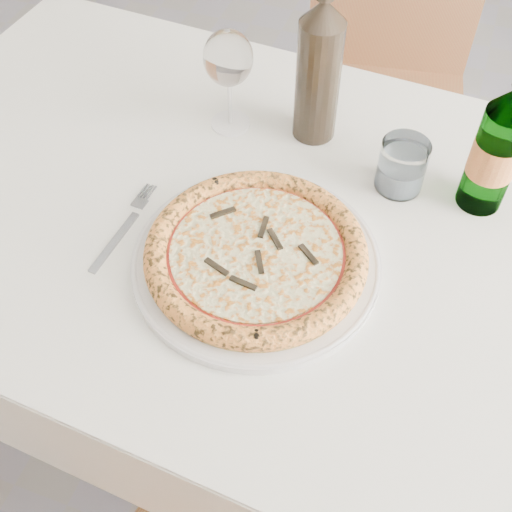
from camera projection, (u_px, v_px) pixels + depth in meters
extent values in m
cube|color=slate|center=(182.00, 399.00, 1.63)|extent=(5.00, 6.00, 0.02)
cube|color=brown|center=(277.00, 228.00, 1.01)|extent=(1.41, 0.87, 0.04)
cube|color=white|center=(277.00, 218.00, 0.99)|extent=(1.47, 0.94, 0.01)
cube|color=white|center=(339.00, 114.00, 1.33)|extent=(1.42, 0.01, 0.22)
cube|color=white|center=(175.00, 500.00, 0.84)|extent=(1.42, 0.01, 0.22)
cylinder|color=brown|center=(83.00, 173.00, 1.63)|extent=(0.06, 0.06, 0.71)
cube|color=brown|center=(379.00, 113.00, 1.63)|extent=(0.48, 0.48, 0.04)
cylinder|color=brown|center=(431.00, 145.00, 1.90)|extent=(0.04, 0.04, 0.43)
cylinder|color=brown|center=(430.00, 235.00, 1.68)|extent=(0.04, 0.04, 0.43)
cylinder|color=brown|center=(311.00, 131.00, 1.94)|extent=(0.04, 0.04, 0.43)
cylinder|color=brown|center=(295.00, 217.00, 1.72)|extent=(0.04, 0.04, 0.43)
cylinder|color=silver|center=(256.00, 262.00, 0.93)|extent=(0.36, 0.36, 0.01)
torus|color=silver|center=(256.00, 259.00, 0.92)|extent=(0.36, 0.36, 0.01)
cylinder|color=tan|center=(256.00, 256.00, 0.92)|extent=(0.31, 0.31, 0.01)
torus|color=orange|center=(256.00, 252.00, 0.91)|extent=(0.32, 0.32, 0.03)
cylinder|color=red|center=(256.00, 252.00, 0.91)|extent=(0.27, 0.27, 0.00)
cylinder|color=beige|center=(256.00, 251.00, 0.91)|extent=(0.25, 0.25, 0.00)
cube|color=black|center=(277.00, 255.00, 0.90)|extent=(0.04, 0.01, 0.00)
cube|color=black|center=(286.00, 235.00, 0.92)|extent=(0.03, 0.04, 0.00)
cube|color=black|center=(261.00, 213.00, 0.95)|extent=(0.02, 0.04, 0.00)
cube|color=black|center=(238.00, 235.00, 0.92)|extent=(0.04, 0.02, 0.00)
cube|color=black|center=(216.00, 252.00, 0.90)|extent=(0.04, 0.02, 0.00)
cube|color=black|center=(226.00, 286.00, 0.87)|extent=(0.02, 0.04, 0.00)
cube|color=black|center=(266.00, 272.00, 0.88)|extent=(0.03, 0.04, 0.00)
cube|color=gray|center=(115.00, 241.00, 0.96)|extent=(0.02, 0.13, 0.00)
cube|color=gray|center=(138.00, 205.00, 1.00)|extent=(0.02, 0.02, 0.00)
cylinder|color=gray|center=(140.00, 194.00, 1.02)|extent=(0.00, 0.03, 0.00)
cylinder|color=gray|center=(143.00, 195.00, 1.02)|extent=(0.00, 0.03, 0.00)
cylinder|color=gray|center=(146.00, 195.00, 1.02)|extent=(0.00, 0.03, 0.00)
cylinder|color=gray|center=(149.00, 196.00, 1.02)|extent=(0.00, 0.03, 0.00)
cylinder|color=white|center=(231.00, 123.00, 1.13)|extent=(0.07, 0.07, 0.00)
cylinder|color=white|center=(230.00, 101.00, 1.09)|extent=(0.01, 0.01, 0.09)
ellipsoid|color=white|center=(228.00, 58.00, 1.02)|extent=(0.08, 0.08, 0.09)
cylinder|color=white|center=(402.00, 166.00, 1.00)|extent=(0.08, 0.08, 0.09)
cylinder|color=#A4BDD6|center=(400.00, 175.00, 1.02)|extent=(0.07, 0.07, 0.04)
cylinder|color=#297327|center=(493.00, 160.00, 0.95)|extent=(0.07, 0.07, 0.17)
cylinder|color=gold|center=(494.00, 157.00, 0.94)|extent=(0.07, 0.07, 0.06)
cylinder|color=black|center=(318.00, 82.00, 1.04)|extent=(0.07, 0.07, 0.21)
cone|color=black|center=(324.00, 11.00, 0.94)|extent=(0.07, 0.07, 0.04)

